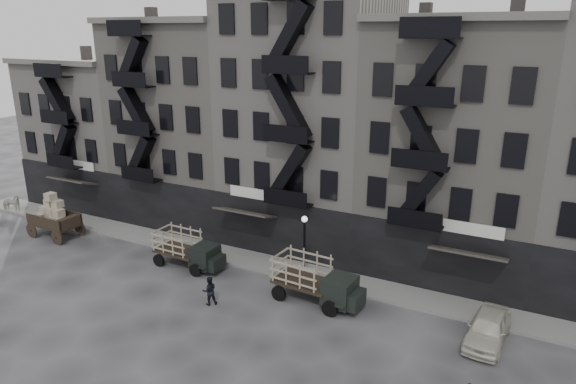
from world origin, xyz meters
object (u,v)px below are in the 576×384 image
at_px(stake_truck_east, 315,278).
at_px(pedestrian_mid, 209,291).
at_px(wagon, 52,212).
at_px(stake_truck_west, 187,247).
at_px(car_east, 488,328).
at_px(horse, 11,204).

xyz_separation_m(stake_truck_east, pedestrian_mid, (-5.06, -2.97, -0.64)).
xyz_separation_m(wagon, stake_truck_west, (11.88, 0.44, -0.53)).
xyz_separation_m(wagon, pedestrian_mid, (15.96, -2.86, -1.05)).
distance_m(stake_truck_west, pedestrian_mid, 5.27).
distance_m(wagon, car_east, 30.12).
relative_size(stake_truck_west, pedestrian_mid, 2.87).
relative_size(stake_truck_east, pedestrian_mid, 3.16).
xyz_separation_m(car_east, pedestrian_mid, (-14.14, -3.28, 0.10)).
bearing_deg(wagon, horse, 168.30).
distance_m(stake_truck_west, car_east, 18.23).
height_order(horse, wagon, wagon).
bearing_deg(wagon, stake_truck_east, 2.33).
bearing_deg(car_east, pedestrian_mid, -162.76).
distance_m(wagon, stake_truck_east, 21.02).
bearing_deg(stake_truck_west, stake_truck_east, -0.52).
bearing_deg(wagon, pedestrian_mid, -8.14).
height_order(horse, car_east, horse).
bearing_deg(pedestrian_mid, stake_truck_west, -82.11).
bearing_deg(stake_truck_west, wagon, -176.39).
height_order(car_east, pedestrian_mid, pedestrian_mid).
bearing_deg(stake_truck_west, pedestrian_mid, -37.45).
distance_m(horse, car_east, 37.62).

